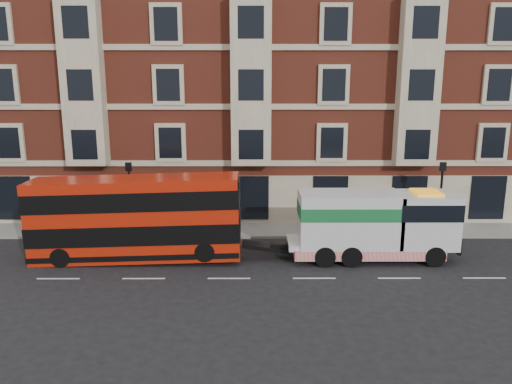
% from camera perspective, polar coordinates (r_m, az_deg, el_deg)
% --- Properties ---
extents(ground, '(120.00, 120.00, 0.00)m').
position_cam_1_polar(ground, '(23.74, -3.10, -9.84)').
color(ground, black).
rests_on(ground, ground).
extents(sidewalk, '(90.00, 3.00, 0.15)m').
position_cam_1_polar(sidewalk, '(30.78, -2.42, -4.36)').
color(sidewalk, slate).
rests_on(sidewalk, ground).
extents(victorian_terrace, '(45.00, 12.00, 20.40)m').
position_cam_1_polar(victorian_terrace, '(36.92, -1.31, 14.19)').
color(victorian_terrace, brown).
rests_on(victorian_terrace, ground).
extents(lamp_post_west, '(0.35, 0.15, 4.35)m').
position_cam_1_polar(lamp_post_west, '(29.71, -14.20, -0.18)').
color(lamp_post_west, black).
rests_on(lamp_post_west, sidewalk).
extents(lamp_post_east, '(0.35, 0.15, 4.35)m').
position_cam_1_polar(lamp_post_east, '(30.79, 20.36, -0.15)').
color(lamp_post_east, black).
rests_on(lamp_post_east, sidewalk).
extents(double_decker_bus, '(10.60, 2.43, 4.29)m').
position_cam_1_polar(double_decker_bus, '(26.14, -13.57, -2.80)').
color(double_decker_bus, '#B91E0A').
rests_on(double_decker_bus, ground).
extents(tow_truck, '(8.48, 2.51, 3.54)m').
position_cam_1_polar(tow_truck, '(26.24, 13.09, -3.62)').
color(tow_truck, silver).
rests_on(tow_truck, ground).
extents(pedestrian, '(0.65, 0.62, 1.49)m').
position_cam_1_polar(pedestrian, '(32.18, -21.61, -2.98)').
color(pedestrian, black).
rests_on(pedestrian, sidewalk).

